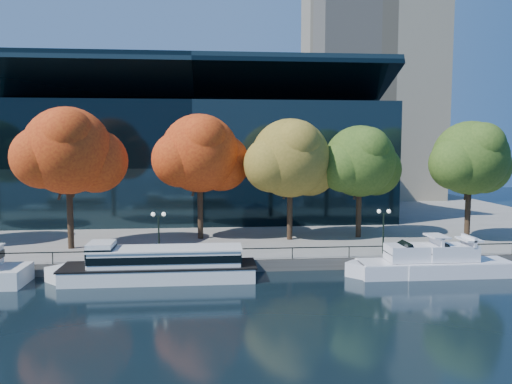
{
  "coord_description": "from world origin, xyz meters",
  "views": [
    {
      "loc": [
        -1.97,
        -38.49,
        10.87
      ],
      "look_at": [
        2.29,
        8.0,
        6.35
      ],
      "focal_mm": 35.0,
      "sensor_mm": 36.0,
      "label": 1
    }
  ],
  "objects": [
    {
      "name": "promenade",
      "position": [
        0.0,
        36.38,
        0.5
      ],
      "size": [
        90.0,
        67.08,
        1.0
      ],
      "color": "slate",
      "rests_on": "ground"
    },
    {
      "name": "tree_5",
      "position": [
        24.09,
        9.25,
        9.29
      ],
      "size": [
        9.24,
        7.58,
        12.15
      ],
      "color": "black",
      "rests_on": "promenade"
    },
    {
      "name": "tree_1",
      "position": [
        -15.0,
        9.33,
        10.06
      ],
      "size": [
        10.18,
        8.35,
        13.31
      ],
      "color": "black",
      "rests_on": "promenade"
    },
    {
      "name": "lamp_1",
      "position": [
        -6.45,
        4.5,
        3.98
      ],
      "size": [
        1.26,
        0.36,
        4.03
      ],
      "color": "black",
      "rests_on": "promenade"
    },
    {
      "name": "cruiser_near",
      "position": [
        14.87,
        0.49,
        1.05
      ],
      "size": [
        11.63,
        2.99,
        3.37
      ],
      "color": "white",
      "rests_on": "ground"
    },
    {
      "name": "tree_2",
      "position": [
        -2.89,
        13.24,
        9.73
      ],
      "size": [
        10.12,
        8.3,
        12.95
      ],
      "color": "black",
      "rests_on": "promenade"
    },
    {
      "name": "lamp_2",
      "position": [
        13.48,
        4.5,
        3.98
      ],
      "size": [
        1.26,
        0.36,
        4.03
      ],
      "color": "black",
      "rests_on": "promenade"
    },
    {
      "name": "railing",
      "position": [
        0.0,
        3.25,
        1.94
      ],
      "size": [
        88.2,
        0.08,
        0.99
      ],
      "color": "black",
      "rests_on": "promenade"
    },
    {
      "name": "tree_4",
      "position": [
        13.79,
        12.54,
        8.88
      ],
      "size": [
        9.36,
        7.67,
        11.79
      ],
      "color": "black",
      "rests_on": "promenade"
    },
    {
      "name": "tree_3",
      "position": [
        6.32,
        11.86,
        9.24
      ],
      "size": [
        10.06,
        8.25,
        12.44
      ],
      "color": "black",
      "rests_on": "promenade"
    },
    {
      "name": "tour_boat",
      "position": [
        -6.45,
        1.04,
        1.35
      ],
      "size": [
        16.7,
        3.72,
        3.17
      ],
      "color": "white",
      "rests_on": "ground"
    },
    {
      "name": "ground",
      "position": [
        0.0,
        0.0,
        0.0
      ],
      "size": [
        160.0,
        160.0,
        0.0
      ],
      "primitive_type": "plane",
      "color": "black",
      "rests_on": "ground"
    },
    {
      "name": "office_tower",
      "position": [
        28.0,
        55.0,
        33.02
      ],
      "size": [
        22.5,
        22.5,
        65.9
      ],
      "color": "gray",
      "rests_on": "ground"
    },
    {
      "name": "cruiser_far",
      "position": [
        17.76,
        0.32,
        1.05
      ],
      "size": [
        10.14,
        2.81,
        3.31
      ],
      "color": "white",
      "rests_on": "ground"
    },
    {
      "name": "convention_building",
      "position": [
        -4.0,
        31.79,
        8.51
      ],
      "size": [
        50.0,
        24.57,
        21.43
      ],
      "color": "black",
      "rests_on": "ground"
    }
  ]
}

